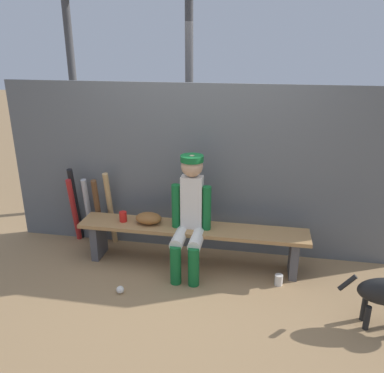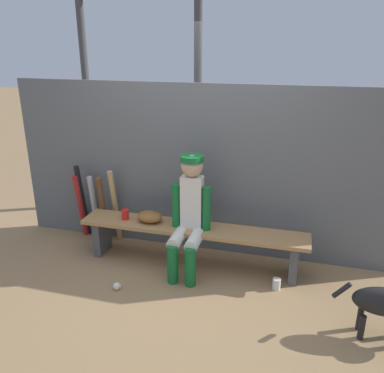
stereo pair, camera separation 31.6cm
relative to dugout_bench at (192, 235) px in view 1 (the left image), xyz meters
name	(u,v)px [view 1 (the left image)]	position (x,y,z in m)	size (l,w,h in m)	color
ground_plane	(192,264)	(0.00, 0.00, -0.35)	(30.00, 30.00, 0.00)	#9E7A51
chainlink_fence	(199,171)	(0.00, 0.39, 0.59)	(4.38, 0.03, 1.88)	#595E63
dugout_bench	(192,235)	(0.00, 0.00, 0.00)	(2.42, 0.36, 0.45)	#AD7F4C
player_seated	(190,212)	(0.00, -0.11, 0.31)	(0.41, 0.55, 1.22)	silver
baseball_glove	(149,218)	(-0.47, 0.00, 0.16)	(0.28, 0.20, 0.12)	brown
bat_wood_tan	(110,209)	(-1.01, 0.28, 0.11)	(0.06, 0.06, 0.91)	tan
bat_wood_dark	(98,213)	(-1.14, 0.22, 0.08)	(0.06, 0.06, 0.85)	brown
bat_aluminum_silver	(88,211)	(-1.30, 0.30, 0.06)	(0.06, 0.06, 0.81)	#B7B7BC
bat_aluminum_red	(74,210)	(-1.45, 0.25, 0.06)	(0.06, 0.06, 0.83)	#B22323
bat_aluminum_black	(76,205)	(-1.44, 0.29, 0.12)	(0.06, 0.06, 0.94)	black
baseball	(120,290)	(-0.58, -0.65, -0.31)	(0.07, 0.07, 0.07)	white
cup_on_ground	(279,280)	(0.91, -0.23, -0.29)	(0.08, 0.08, 0.11)	silver
cup_on_bench	(123,217)	(-0.75, 0.00, 0.15)	(0.08, 0.08, 0.11)	red
scoreboard	(130,8)	(-0.98, 1.25, 2.30)	(2.05, 0.27, 3.81)	#3F3F42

